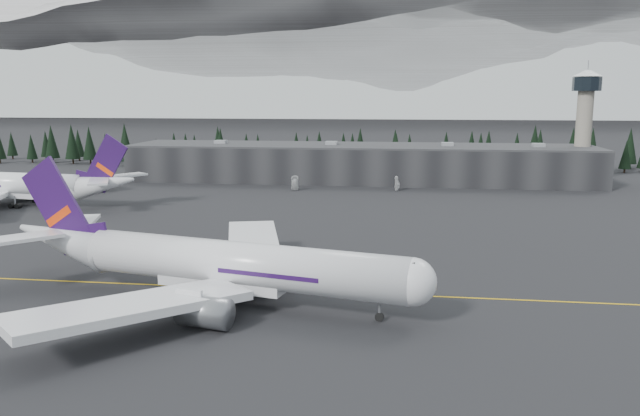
# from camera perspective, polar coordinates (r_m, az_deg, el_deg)

# --- Properties ---
(ground) EXTENTS (1400.00, 1400.00, 0.00)m
(ground) POSITION_cam_1_polar(r_m,az_deg,el_deg) (98.33, -1.56, -7.24)
(ground) COLOR black
(ground) RESTS_ON ground
(taxiline) EXTENTS (400.00, 0.40, 0.02)m
(taxiline) POSITION_cam_1_polar(r_m,az_deg,el_deg) (96.44, -1.75, -7.58)
(taxiline) COLOR gold
(taxiline) RESTS_ON ground
(terminal) EXTENTS (160.00, 30.00, 12.60)m
(terminal) POSITION_cam_1_polar(r_m,az_deg,el_deg) (219.32, 3.65, 4.15)
(terminal) COLOR black
(terminal) RESTS_ON ground
(control_tower) EXTENTS (10.00, 10.00, 37.70)m
(control_tower) POSITION_cam_1_polar(r_m,az_deg,el_deg) (228.65, 23.04, 7.91)
(control_tower) COLOR gray
(control_tower) RESTS_ON ground
(treeline) EXTENTS (360.00, 20.00, 15.00)m
(treeline) POSITION_cam_1_polar(r_m,az_deg,el_deg) (255.96, 4.23, 5.29)
(treeline) COLOR black
(treeline) RESTS_ON ground
(mountain_ridge) EXTENTS (4400.00, 900.00, 420.00)m
(mountain_ridge) POSITION_cam_1_polar(r_m,az_deg,el_deg) (1093.07, 6.90, 8.63)
(mountain_ridge) COLOR white
(mountain_ridge) RESTS_ON ground
(jet_main) EXTENTS (67.74, 61.86, 20.20)m
(jet_main) POSITION_cam_1_polar(r_m,az_deg,el_deg) (92.67, -10.45, -4.83)
(jet_main) COLOR silver
(jet_main) RESTS_ON ground
(jet_parked) EXTENTS (67.50, 62.07, 19.85)m
(jet_parked) POSITION_cam_1_polar(r_m,az_deg,el_deg) (188.03, -25.64, 1.92)
(jet_parked) COLOR white
(jet_parked) RESTS_ON ground
(gse_vehicle_a) EXTENTS (2.65, 4.95, 1.32)m
(gse_vehicle_a) POSITION_cam_1_polar(r_m,az_deg,el_deg) (196.73, -2.30, 1.80)
(gse_vehicle_a) COLOR silver
(gse_vehicle_a) RESTS_ON ground
(gse_vehicle_b) EXTENTS (4.95, 2.62, 1.60)m
(gse_vehicle_b) POSITION_cam_1_polar(r_m,az_deg,el_deg) (197.60, 7.07, 1.81)
(gse_vehicle_b) COLOR silver
(gse_vehicle_b) RESTS_ON ground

